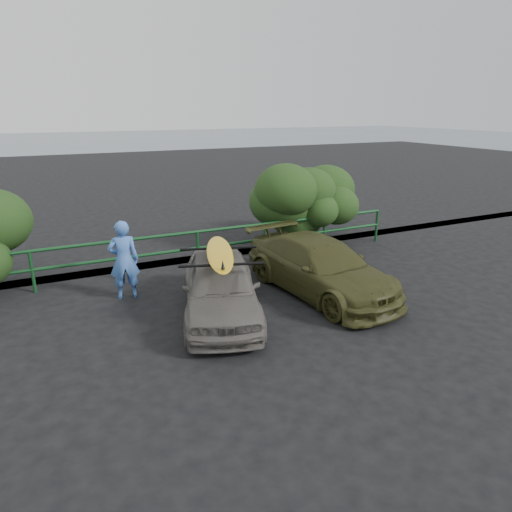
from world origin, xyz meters
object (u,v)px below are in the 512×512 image
at_px(sedan, 221,287).
at_px(surfboard, 220,253).
at_px(olive_vehicle, 320,267).
at_px(man, 124,260).
at_px(guardrail, 161,254).

relative_size(sedan, surfboard, 1.49).
bearing_deg(sedan, olive_vehicle, 22.28).
distance_m(man, surfboard, 2.45).
height_order(olive_vehicle, man, man).
xyz_separation_m(sedan, olive_vehicle, (2.53, 0.19, -0.01)).
xyz_separation_m(guardrail, surfboard, (0.47, -3.04, 0.84)).
distance_m(olive_vehicle, surfboard, 2.64).
distance_m(sedan, olive_vehicle, 2.54).
bearing_deg(man, guardrail, -124.73).
relative_size(guardrail, olive_vehicle, 3.25).
bearing_deg(man, olive_vehicle, 165.98).
bearing_deg(olive_vehicle, man, 152.20).
xyz_separation_m(olive_vehicle, man, (-4.12, 1.62, 0.27)).
bearing_deg(sedan, guardrail, 116.86).
bearing_deg(sedan, man, 149.31).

